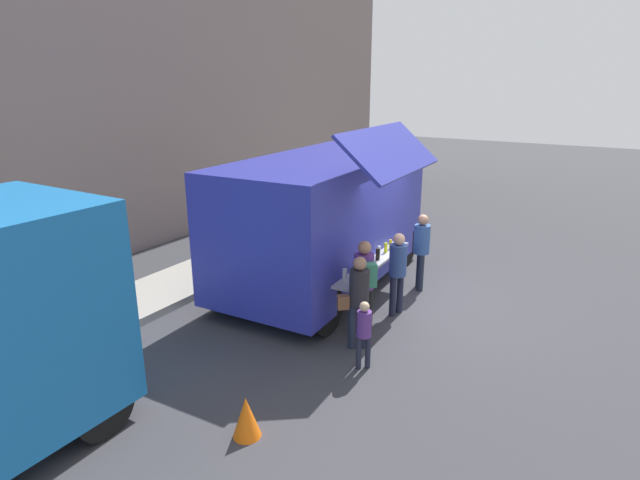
{
  "coord_description": "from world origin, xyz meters",
  "views": [
    {
      "loc": [
        -9.39,
        -3.53,
        4.3
      ],
      "look_at": [
        -1.17,
        1.46,
        1.3
      ],
      "focal_mm": 28.91,
      "sensor_mm": 36.0,
      "label": 1
    }
  ],
  "objects_px": {
    "food_truck_main": "(325,217)",
    "customer_front_ordering": "(398,267)",
    "customer_rear_waiting": "(358,295)",
    "traffic_cone_orange": "(246,417)",
    "customer_mid_with_backpack": "(364,278)",
    "trash_bin": "(332,209)",
    "child_near_queue": "(364,329)",
    "customer_extra_browsing": "(422,245)"
  },
  "relations": [
    {
      "from": "food_truck_main",
      "to": "customer_front_ordering",
      "type": "height_order",
      "value": "food_truck_main"
    },
    {
      "from": "customer_front_ordering",
      "to": "customer_rear_waiting",
      "type": "height_order",
      "value": "customer_front_ordering"
    },
    {
      "from": "food_truck_main",
      "to": "traffic_cone_orange",
      "type": "bearing_deg",
      "value": -162.69
    },
    {
      "from": "customer_mid_with_backpack",
      "to": "trash_bin",
      "type": "bearing_deg",
      "value": -6.42
    },
    {
      "from": "trash_bin",
      "to": "child_near_queue",
      "type": "height_order",
      "value": "child_near_queue"
    },
    {
      "from": "customer_mid_with_backpack",
      "to": "customer_rear_waiting",
      "type": "xyz_separation_m",
      "value": [
        -0.53,
        -0.16,
        -0.08
      ]
    },
    {
      "from": "trash_bin",
      "to": "child_near_queue",
      "type": "xyz_separation_m",
      "value": [
        -6.99,
        -4.59,
        0.17
      ]
    },
    {
      "from": "customer_rear_waiting",
      "to": "child_near_queue",
      "type": "distance_m",
      "value": 0.71
    },
    {
      "from": "customer_front_ordering",
      "to": "customer_mid_with_backpack",
      "type": "distance_m",
      "value": 1.04
    },
    {
      "from": "customer_front_ordering",
      "to": "child_near_queue",
      "type": "bearing_deg",
      "value": 115.19
    },
    {
      "from": "trash_bin",
      "to": "customer_extra_browsing",
      "type": "xyz_separation_m",
      "value": [
        -3.51,
        -4.18,
        0.49
      ]
    },
    {
      "from": "food_truck_main",
      "to": "trash_bin",
      "type": "distance_m",
      "value": 5.05
    },
    {
      "from": "customer_extra_browsing",
      "to": "child_near_queue",
      "type": "distance_m",
      "value": 3.53
    },
    {
      "from": "customer_rear_waiting",
      "to": "customer_extra_browsing",
      "type": "height_order",
      "value": "customer_extra_browsing"
    },
    {
      "from": "traffic_cone_orange",
      "to": "child_near_queue",
      "type": "height_order",
      "value": "child_near_queue"
    },
    {
      "from": "customer_extra_browsing",
      "to": "trash_bin",
      "type": "bearing_deg",
      "value": -68.4
    },
    {
      "from": "trash_bin",
      "to": "customer_front_ordering",
      "type": "xyz_separation_m",
      "value": [
        -4.92,
        -4.25,
        0.47
      ]
    },
    {
      "from": "customer_front_ordering",
      "to": "child_near_queue",
      "type": "relative_size",
      "value": 1.44
    },
    {
      "from": "traffic_cone_orange",
      "to": "customer_extra_browsing",
      "type": "height_order",
      "value": "customer_extra_browsing"
    },
    {
      "from": "customer_rear_waiting",
      "to": "traffic_cone_orange",
      "type": "bearing_deg",
      "value": 138.91
    },
    {
      "from": "traffic_cone_orange",
      "to": "food_truck_main",
      "type": "bearing_deg",
      "value": 19.84
    },
    {
      "from": "food_truck_main",
      "to": "customer_rear_waiting",
      "type": "bearing_deg",
      "value": -140.55
    },
    {
      "from": "food_truck_main",
      "to": "customer_rear_waiting",
      "type": "xyz_separation_m",
      "value": [
        -2.1,
        -1.89,
        -0.57
      ]
    },
    {
      "from": "customer_mid_with_backpack",
      "to": "customer_rear_waiting",
      "type": "height_order",
      "value": "customer_mid_with_backpack"
    },
    {
      "from": "customer_rear_waiting",
      "to": "child_near_queue",
      "type": "height_order",
      "value": "customer_rear_waiting"
    },
    {
      "from": "traffic_cone_orange",
      "to": "child_near_queue",
      "type": "bearing_deg",
      "value": -13.43
    },
    {
      "from": "traffic_cone_orange",
      "to": "customer_front_ordering",
      "type": "relative_size",
      "value": 0.34
    },
    {
      "from": "traffic_cone_orange",
      "to": "customer_front_ordering",
      "type": "bearing_deg",
      "value": -2.44
    },
    {
      "from": "customer_rear_waiting",
      "to": "customer_extra_browsing",
      "type": "xyz_separation_m",
      "value": [
        2.96,
        0.03,
        0.03
      ]
    },
    {
      "from": "food_truck_main",
      "to": "child_near_queue",
      "type": "relative_size",
      "value": 4.95
    },
    {
      "from": "traffic_cone_orange",
      "to": "customer_rear_waiting",
      "type": "xyz_separation_m",
      "value": [
        2.72,
        -0.15,
        0.68
      ]
    },
    {
      "from": "customer_mid_with_backpack",
      "to": "traffic_cone_orange",
      "type": "bearing_deg",
      "value": 139.37
    },
    {
      "from": "traffic_cone_orange",
      "to": "customer_rear_waiting",
      "type": "relative_size",
      "value": 0.34
    },
    {
      "from": "child_near_queue",
      "to": "customer_mid_with_backpack",
      "type": "bearing_deg",
      "value": -14.35
    },
    {
      "from": "trash_bin",
      "to": "customer_front_ordering",
      "type": "bearing_deg",
      "value": -139.21
    },
    {
      "from": "trash_bin",
      "to": "customer_rear_waiting",
      "type": "height_order",
      "value": "customer_rear_waiting"
    },
    {
      "from": "traffic_cone_orange",
      "to": "customer_rear_waiting",
      "type": "bearing_deg",
      "value": -3.13
    },
    {
      "from": "food_truck_main",
      "to": "customer_rear_waiting",
      "type": "height_order",
      "value": "food_truck_main"
    },
    {
      "from": "customer_extra_browsing",
      "to": "traffic_cone_orange",
      "type": "bearing_deg",
      "value": 60.4
    },
    {
      "from": "traffic_cone_orange",
      "to": "trash_bin",
      "type": "height_order",
      "value": "trash_bin"
    },
    {
      "from": "food_truck_main",
      "to": "child_near_queue",
      "type": "distance_m",
      "value": 3.57
    },
    {
      "from": "food_truck_main",
      "to": "customer_front_ordering",
      "type": "xyz_separation_m",
      "value": [
        -0.55,
        -1.92,
        -0.56
      ]
    }
  ]
}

